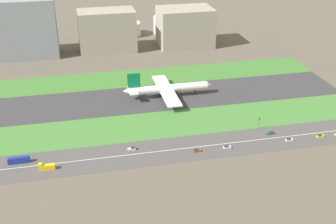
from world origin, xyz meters
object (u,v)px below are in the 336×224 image
object	(u,v)px
car_1	(197,150)
airliner	(167,89)
fuel_tank_east	(196,25)
car_4	(270,133)
hangar_building	(107,31)
car_0	(132,149)
car_5	(289,139)
car_6	(320,136)
terminal_building	(23,28)
fuel_tank_west	(128,29)
car_2	(227,147)
fuel_tank_centre	(166,25)
truck_0	(46,167)
traffic_light	(259,123)
office_tower	(185,27)
bus_0	(19,160)

from	to	relation	value
car_1	airliner	bearing A→B (deg)	-89.93
car_1	fuel_tank_east	bearing A→B (deg)	-105.71
car_4	hangar_building	bearing A→B (deg)	113.56
car_4	airliner	bearing A→B (deg)	125.87
car_0	car_1	bearing A→B (deg)	-15.77
car_0	car_5	world-z (taller)	same
car_6	car_0	bearing A→B (deg)	-5.10
terminal_building	fuel_tank_west	size ratio (longest dim) A/B	2.26
car_2	fuel_tank_west	world-z (taller)	fuel_tank_west
car_1	fuel_tank_centre	size ratio (longest dim) A/B	0.17
airliner	car_0	world-z (taller)	airliner
car_1	fuel_tank_west	world-z (taller)	fuel_tank_west
fuel_tank_west	car_2	bearing A→B (deg)	-84.43
car_6	truck_0	bearing A→B (deg)	0.00
hangar_building	fuel_tank_west	size ratio (longest dim) A/B	1.99
car_2	fuel_tank_centre	world-z (taller)	fuel_tank_centre
car_6	fuel_tank_centre	size ratio (longest dim) A/B	0.17
hangar_building	fuel_tank_east	world-z (taller)	hangar_building
car_1	traffic_light	xyz separation A→B (m)	(45.05, 17.99, 3.37)
car_0	fuel_tank_west	distance (m)	229.08
hangar_building	fuel_tank_west	world-z (taller)	hangar_building
truck_0	office_tower	distance (m)	229.99
car_0	car_6	bearing A→B (deg)	-5.10
car_0	car_6	xyz separation A→B (m)	(112.14, -10.00, 0.00)
car_1	fuel_tank_centre	xyz separation A→B (m)	(34.29, 237.00, 7.77)
hangar_building	truck_0	bearing A→B (deg)	-105.21
car_1	terminal_building	world-z (taller)	terminal_building
car_6	car_1	world-z (taller)	same
car_2	bus_0	world-z (taller)	bus_0
car_6	car_2	size ratio (longest dim) A/B	1.00
car_4	terminal_building	world-z (taller)	terminal_building
car_2	fuel_tank_west	xyz separation A→B (m)	(-23.11, 237.00, 5.76)
car_0	car_4	size ratio (longest dim) A/B	1.00
car_1	car_5	world-z (taller)	same
airliner	car_2	bearing A→B (deg)	-76.99
car_5	traffic_light	size ratio (longest dim) A/B	0.61
fuel_tank_east	car_0	bearing A→B (deg)	-114.21
truck_0	office_tower	bearing A→B (deg)	-123.18
car_5	fuel_tank_centre	distance (m)	238.17
car_5	hangar_building	bearing A→B (deg)	-65.65
fuel_tank_centre	office_tower	bearing A→B (deg)	-78.92
car_6	car_2	world-z (taller)	same
car_0	car_2	bearing A→B (deg)	-10.62
car_6	truck_0	world-z (taller)	truck_0
car_6	car_2	distance (m)	58.80
terminal_building	truck_0	bearing A→B (deg)	-83.83
airliner	terminal_building	bearing A→B (deg)	132.13
fuel_tank_east	bus_0	bearing A→B (deg)	-125.81
truck_0	car_1	xyz separation A→B (m)	(82.46, 0.00, -0.75)
truck_0	hangar_building	distance (m)	199.70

